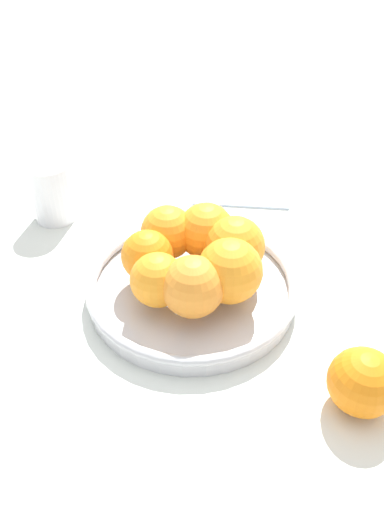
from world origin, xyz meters
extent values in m
plane|color=silver|center=(0.00, 0.00, 0.00)|extent=(4.00, 4.00, 0.00)
cylinder|color=silver|center=(0.00, 0.00, 0.01)|extent=(0.27, 0.27, 0.02)
torus|color=silver|center=(0.00, 0.00, 0.02)|extent=(0.28, 0.28, 0.01)
sphere|color=orange|center=(-0.05, 0.02, 0.06)|extent=(0.07, 0.07, 0.07)
sphere|color=orange|center=(-0.05, -0.03, 0.06)|extent=(0.07, 0.07, 0.07)
sphere|color=orange|center=(-0.02, -0.06, 0.07)|extent=(0.07, 0.07, 0.07)
sphere|color=orange|center=(0.03, -0.04, 0.07)|extent=(0.08, 0.08, 0.08)
sphere|color=orange|center=(0.06, 0.00, 0.07)|extent=(0.08, 0.08, 0.08)
sphere|color=orange|center=(0.03, 0.04, 0.07)|extent=(0.08, 0.08, 0.08)
sphere|color=orange|center=(-0.01, 0.06, 0.07)|extent=(0.07, 0.07, 0.07)
sphere|color=orange|center=(0.12, -0.21, 0.04)|extent=(0.07, 0.07, 0.07)
cylinder|color=white|center=(-0.15, 0.24, 0.05)|extent=(0.07, 0.07, 0.09)
cube|color=silver|center=(0.17, 0.25, 0.00)|extent=(0.21, 0.21, 0.01)
camera|label=1|loc=(-0.15, -0.46, 0.46)|focal=35.00mm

